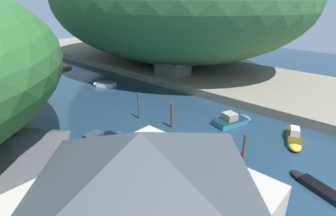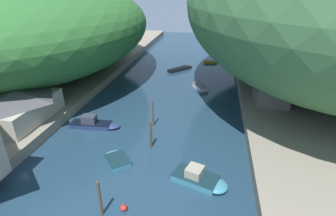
{
  "view_description": "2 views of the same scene",
  "coord_description": "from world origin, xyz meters",
  "px_view_note": "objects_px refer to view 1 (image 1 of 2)",
  "views": [
    {
      "loc": [
        -20.47,
        0.43,
        14.56
      ],
      "look_at": [
        2.73,
        21.26,
        1.35
      ],
      "focal_mm": 28.0,
      "sensor_mm": 36.0,
      "label": 1
    },
    {
      "loc": [
        7.29,
        -5.13,
        16.83
      ],
      "look_at": [
        1.44,
        26.94,
        1.2
      ],
      "focal_mm": 28.0,
      "sensor_mm": 36.0,
      "label": 2
    }
  ],
  "objects_px": {
    "boathouse_shed": "(9,161)",
    "boat_open_rowboat": "(65,68)",
    "boat_far_upstream": "(233,120)",
    "boat_moored_right": "(319,188)",
    "channel_buoy_near": "(243,153)",
    "boat_white_cruiser": "(104,84)",
    "boat_cabin_cruiser": "(100,140)",
    "person_by_boathouse": "(36,152)",
    "boat_mid_channel": "(176,144)",
    "right_bank_cottage": "(173,63)",
    "boat_navy_launch": "(294,139)",
    "boat_red_skiff": "(53,79)"
  },
  "relations": [
    {
      "from": "boathouse_shed",
      "to": "boat_open_rowboat",
      "type": "relative_size",
      "value": 3.16
    },
    {
      "from": "boat_open_rowboat",
      "to": "boat_far_upstream",
      "type": "height_order",
      "value": "boat_far_upstream"
    },
    {
      "from": "boat_moored_right",
      "to": "channel_buoy_near",
      "type": "bearing_deg",
      "value": 107.13
    },
    {
      "from": "channel_buoy_near",
      "to": "boat_white_cruiser",
      "type": "bearing_deg",
      "value": 82.16
    },
    {
      "from": "boat_moored_right",
      "to": "boathouse_shed",
      "type": "bearing_deg",
      "value": 154.36
    },
    {
      "from": "boat_far_upstream",
      "to": "channel_buoy_near",
      "type": "xyz_separation_m",
      "value": [
        -5.95,
        -4.37,
        -0.16
      ]
    },
    {
      "from": "boat_cabin_cruiser",
      "to": "person_by_boathouse",
      "type": "relative_size",
      "value": 3.83
    },
    {
      "from": "boat_mid_channel",
      "to": "boat_open_rowboat",
      "type": "relative_size",
      "value": 1.17
    },
    {
      "from": "boat_cabin_cruiser",
      "to": "boat_white_cruiser",
      "type": "bearing_deg",
      "value": 139.44
    },
    {
      "from": "boat_mid_channel",
      "to": "boat_cabin_cruiser",
      "type": "relative_size",
      "value": 0.59
    },
    {
      "from": "boat_white_cruiser",
      "to": "boat_moored_right",
      "type": "xyz_separation_m",
      "value": [
        -4.44,
        -35.94,
        -0.13
      ]
    },
    {
      "from": "right_bank_cottage",
      "to": "boat_open_rowboat",
      "type": "distance_m",
      "value": 25.33
    },
    {
      "from": "boat_mid_channel",
      "to": "boat_far_upstream",
      "type": "distance_m",
      "value": 9.1
    },
    {
      "from": "boat_moored_right",
      "to": "channel_buoy_near",
      "type": "relative_size",
      "value": 7.08
    },
    {
      "from": "boat_mid_channel",
      "to": "boat_open_rowboat",
      "type": "height_order",
      "value": "boat_mid_channel"
    },
    {
      "from": "right_bank_cottage",
      "to": "boat_far_upstream",
      "type": "bearing_deg",
      "value": -116.36
    },
    {
      "from": "boathouse_shed",
      "to": "person_by_boathouse",
      "type": "distance_m",
      "value": 3.09
    },
    {
      "from": "boat_mid_channel",
      "to": "boat_moored_right",
      "type": "relative_size",
      "value": 0.66
    },
    {
      "from": "boat_mid_channel",
      "to": "channel_buoy_near",
      "type": "bearing_deg",
      "value": -104.31
    },
    {
      "from": "boathouse_shed",
      "to": "boat_cabin_cruiser",
      "type": "bearing_deg",
      "value": 12.38
    },
    {
      "from": "right_bank_cottage",
      "to": "boat_mid_channel",
      "type": "xyz_separation_m",
      "value": [
        -17.57,
        -15.65,
        -3.2
      ]
    },
    {
      "from": "boat_far_upstream",
      "to": "boat_navy_launch",
      "type": "bearing_deg",
      "value": 20.93
    },
    {
      "from": "boat_far_upstream",
      "to": "person_by_boathouse",
      "type": "height_order",
      "value": "person_by_boathouse"
    },
    {
      "from": "boat_mid_channel",
      "to": "channel_buoy_near",
      "type": "distance_m",
      "value": 6.87
    },
    {
      "from": "boat_mid_channel",
      "to": "boat_moored_right",
      "type": "distance_m",
      "value": 13.47
    },
    {
      "from": "boat_cabin_cruiser",
      "to": "boat_moored_right",
      "type": "height_order",
      "value": "boat_cabin_cruiser"
    },
    {
      "from": "boat_far_upstream",
      "to": "boat_moored_right",
      "type": "distance_m",
      "value": 13.08
    },
    {
      "from": "boat_white_cruiser",
      "to": "channel_buoy_near",
      "type": "bearing_deg",
      "value": -126.77
    },
    {
      "from": "boat_far_upstream",
      "to": "person_by_boathouse",
      "type": "distance_m",
      "value": 22.06
    },
    {
      "from": "boat_cabin_cruiser",
      "to": "person_by_boathouse",
      "type": "height_order",
      "value": "person_by_boathouse"
    },
    {
      "from": "boat_white_cruiser",
      "to": "boat_open_rowboat",
      "type": "height_order",
      "value": "boat_white_cruiser"
    },
    {
      "from": "boat_navy_launch",
      "to": "boat_mid_channel",
      "type": "bearing_deg",
      "value": 23.89
    },
    {
      "from": "boathouse_shed",
      "to": "boat_mid_channel",
      "type": "xyz_separation_m",
      "value": [
        14.13,
        -4.3,
        -3.08
      ]
    },
    {
      "from": "right_bank_cottage",
      "to": "person_by_boathouse",
      "type": "xyz_separation_m",
      "value": [
        -29.27,
        -9.8,
        -1.22
      ]
    },
    {
      "from": "boat_far_upstream",
      "to": "boat_moored_right",
      "type": "height_order",
      "value": "boat_far_upstream"
    },
    {
      "from": "boat_open_rowboat",
      "to": "boat_navy_launch",
      "type": "bearing_deg",
      "value": -2.78
    },
    {
      "from": "boat_navy_launch",
      "to": "boat_cabin_cruiser",
      "type": "distance_m",
      "value": 20.98
    },
    {
      "from": "boat_navy_launch",
      "to": "boat_open_rowboat",
      "type": "relative_size",
      "value": 1.58
    },
    {
      "from": "boat_cabin_cruiser",
      "to": "person_by_boathouse",
      "type": "xyz_separation_m",
      "value": [
        -6.55,
        -0.42,
        1.77
      ]
    },
    {
      "from": "boat_navy_launch",
      "to": "right_bank_cottage",
      "type": "bearing_deg",
      "value": -40.28
    },
    {
      "from": "boathouse_shed",
      "to": "boat_red_skiff",
      "type": "relative_size",
      "value": 1.77
    },
    {
      "from": "right_bank_cottage",
      "to": "person_by_boathouse",
      "type": "height_order",
      "value": "right_bank_cottage"
    },
    {
      "from": "boat_mid_channel",
      "to": "boat_moored_right",
      "type": "xyz_separation_m",
      "value": [
        2.5,
        -13.23,
        -0.04
      ]
    },
    {
      "from": "right_bank_cottage",
      "to": "channel_buoy_near",
      "type": "distance_m",
      "value": 26.47
    },
    {
      "from": "boathouse_shed",
      "to": "boat_red_skiff",
      "type": "xyz_separation_m",
      "value": [
        16.61,
        28.39,
        -3.06
      ]
    },
    {
      "from": "boat_navy_launch",
      "to": "boat_red_skiff",
      "type": "bearing_deg",
      "value": -12.4
    },
    {
      "from": "boathouse_shed",
      "to": "boat_cabin_cruiser",
      "type": "height_order",
      "value": "boathouse_shed"
    },
    {
      "from": "boat_far_upstream",
      "to": "boat_open_rowboat",
      "type": "bearing_deg",
      "value": -160.66
    },
    {
      "from": "boat_mid_channel",
      "to": "person_by_boathouse",
      "type": "bearing_deg",
      "value": 113.58
    },
    {
      "from": "boat_cabin_cruiser",
      "to": "boat_moored_right",
      "type": "distance_m",
      "value": 20.95
    }
  ]
}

